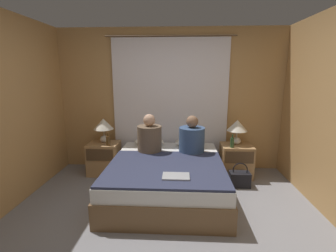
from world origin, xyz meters
The scene contains 17 objects.
ground_plane centered at (0.00, 0.00, 0.00)m, with size 16.00×16.00×0.00m, color gray.
wall_back centered at (0.00, 1.95, 1.25)m, with size 4.07×0.06×2.50m.
curtain_panel centered at (0.00, 1.89, 1.18)m, with size 2.23×0.02×2.36m.
bed centered at (0.00, 0.88, 0.25)m, with size 1.61×1.92×0.50m.
nightstand_left centered at (-1.14, 1.55, 0.28)m, with size 0.51×0.45×0.55m.
nightstand_right centered at (1.14, 1.55, 0.28)m, with size 0.51×0.45×0.55m.
lamp_left centered at (-1.14, 1.61, 0.85)m, with size 0.34×0.34×0.42m.
lamp_right centered at (1.14, 1.61, 0.85)m, with size 0.34×0.34×0.42m.
pillow_left centered at (-0.35, 1.64, 0.56)m, with size 0.52×0.32×0.12m.
pillow_right centered at (0.35, 1.64, 0.56)m, with size 0.52×0.32×0.12m.
blanket_on_bed centered at (0.00, 0.59, 0.51)m, with size 1.55×1.27×0.03m.
person_left_in_bed centered at (-0.30, 1.26, 0.74)m, with size 0.38×0.38×0.61m.
person_right_in_bed centered at (0.37, 1.26, 0.73)m, with size 0.40×0.40×0.60m.
beer_bottle_on_left_stand centered at (-1.01, 1.42, 0.63)m, with size 0.06×0.06×0.22m.
beer_bottle_on_right_stand centered at (1.03, 1.42, 0.63)m, with size 0.06×0.06×0.22m.
laptop_on_bed centered at (0.14, 0.26, 0.54)m, with size 0.32×0.21×0.02m.
handbag_on_floor centered at (1.12, 1.15, 0.12)m, with size 0.31×0.19×0.38m.
Camera 1 is at (0.19, -2.42, 1.73)m, focal length 26.00 mm.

